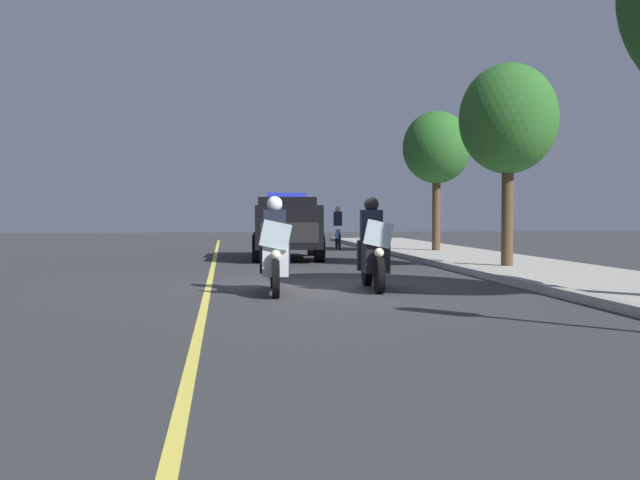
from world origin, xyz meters
name	(u,v)px	position (x,y,z in m)	size (l,w,h in m)	color
ground_plane	(320,287)	(0.00, 0.00, 0.00)	(80.00, 80.00, 0.00)	#333335
curb_strip	(511,280)	(0.00, 3.84, 0.07)	(48.00, 0.24, 0.15)	#9E9B93
sidewalk_strip	(600,281)	(0.00, 5.74, 0.05)	(48.00, 3.60, 0.10)	#A8A399
lane_stripe_center	(208,288)	(0.00, -2.13, 0.00)	(48.00, 0.12, 0.01)	#E0D14C
police_motorcycle_lead_left	(275,254)	(0.97, -0.94, 0.70)	(2.14, 0.60, 1.72)	black
police_motorcycle_lead_right	(373,252)	(0.55, 0.91, 0.70)	(2.14, 0.60, 1.72)	black
police_suv	(287,224)	(-8.52, 0.08, 1.07)	(4.99, 2.28, 2.05)	black
cyclist_background	(338,228)	(-14.15, 2.58, 0.84)	(1.76, 0.33, 1.69)	black
tree_mid_block	(508,120)	(-3.57, 5.21, 3.74)	(2.44, 2.44, 5.04)	#4C3823
tree_far_back	(437,148)	(-11.16, 5.65, 3.72)	(2.41, 2.41, 4.93)	#4C3823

